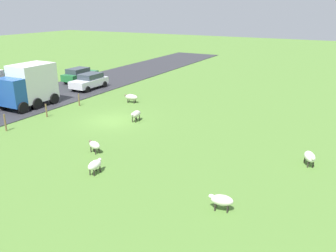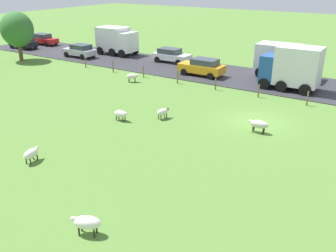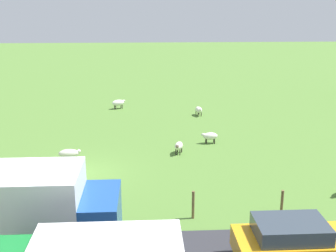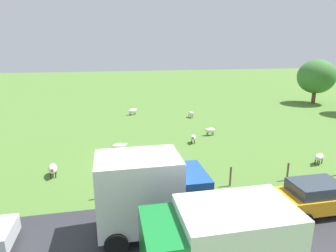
{
  "view_description": "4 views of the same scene",
  "coord_description": "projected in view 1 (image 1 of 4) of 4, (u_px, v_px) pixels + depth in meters",
  "views": [
    {
      "loc": [
        -16.27,
        20.82,
        8.5
      ],
      "look_at": [
        -5.64,
        1.21,
        0.83
      ],
      "focal_mm": 37.47,
      "sensor_mm": 36.0,
      "label": 1
    },
    {
      "loc": [
        -22.72,
        -7.46,
        9.22
      ],
      "look_at": [
        -5.87,
        3.32,
        0.98
      ],
      "focal_mm": 39.48,
      "sensor_mm": 36.0,
      "label": 2
    },
    {
      "loc": [
        21.48,
        3.59,
        8.8
      ],
      "look_at": [
        -3.97,
        5.02,
        1.46
      ],
      "focal_mm": 45.62,
      "sensor_mm": 36.0,
      "label": 3
    },
    {
      "loc": [
        19.95,
        -1.23,
        8.15
      ],
      "look_at": [
        -4.96,
        3.8,
        1.09
      ],
      "focal_mm": 30.81,
      "sensor_mm": 36.0,
      "label": 4
    }
  ],
  "objects": [
    {
      "name": "sheep_0",
      "position": [
        136.0,
        114.0,
        27.06
      ],
      "size": [
        0.59,
        1.29,
        0.82
      ],
      "color": "beige",
      "rests_on": "ground_plane"
    },
    {
      "name": "car_5",
      "position": [
        80.0,
        75.0,
        40.73
      ],
      "size": [
        2.08,
        4.43,
        1.64
      ],
      "color": "#237238",
      "rests_on": "road_strip"
    },
    {
      "name": "road_strip",
      "position": [
        21.0,
        103.0,
        32.05
      ],
      "size": [
        8.0,
        80.0,
        0.06
      ],
      "primitive_type": "cube",
      "color": "#2D2D33",
      "rests_on": "ground_plane"
    },
    {
      "name": "sheep_4",
      "position": [
        222.0,
        200.0,
        15.23
      ],
      "size": [
        1.13,
        0.66,
        0.74
      ],
      "color": "silver",
      "rests_on": "ground_plane"
    },
    {
      "name": "ground_plane",
      "position": [
        112.0,
        120.0,
        27.41
      ],
      "size": [
        160.0,
        160.0,
        0.0
      ],
      "primitive_type": "plane",
      "color": "#517A33"
    },
    {
      "name": "fence_post_0",
      "position": [
        79.0,
        100.0,
        31.28
      ],
      "size": [
        0.12,
        0.12,
        1.11
      ],
      "primitive_type": "cylinder",
      "color": "brown",
      "rests_on": "ground_plane"
    },
    {
      "name": "sheep_2",
      "position": [
        131.0,
        97.0,
        32.25
      ],
      "size": [
        1.34,
        0.71,
        0.8
      ],
      "color": "beige",
      "rests_on": "ground_plane"
    },
    {
      "name": "car_1",
      "position": [
        89.0,
        81.0,
        37.41
      ],
      "size": [
        2.14,
        4.29,
        1.61
      ],
      "color": "silver",
      "rests_on": "road_strip"
    },
    {
      "name": "sheep_3",
      "position": [
        310.0,
        157.0,
        19.51
      ],
      "size": [
        0.92,
        1.22,
        0.8
      ],
      "color": "white",
      "rests_on": "ground_plane"
    },
    {
      "name": "sheep_5",
      "position": [
        94.0,
        145.0,
        21.25
      ],
      "size": [
        1.06,
        0.7,
        0.73
      ],
      "color": "silver",
      "rests_on": "ground_plane"
    },
    {
      "name": "sheep_6",
      "position": [
        95.0,
        165.0,
        18.59
      ],
      "size": [
        0.53,
        1.09,
        0.74
      ],
      "color": "silver",
      "rests_on": "ground_plane"
    },
    {
      "name": "truck_0",
      "position": [
        29.0,
        85.0,
        30.51
      ],
      "size": [
        2.76,
        4.73,
        3.66
      ],
      "color": "#1E4C99",
      "rests_on": "road_strip"
    },
    {
      "name": "fence_post_2",
      "position": [
        5.0,
        123.0,
        24.92
      ],
      "size": [
        0.12,
        0.12,
        1.25
      ],
      "primitive_type": "cylinder",
      "color": "brown",
      "rests_on": "ground_plane"
    },
    {
      "name": "fence_post_1",
      "position": [
        46.0,
        111.0,
        28.12
      ],
      "size": [
        0.12,
        0.12,
        1.07
      ],
      "primitive_type": "cylinder",
      "color": "brown",
      "rests_on": "ground_plane"
    }
  ]
}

